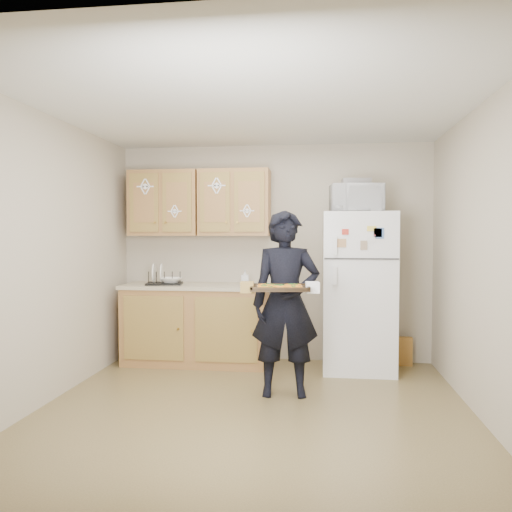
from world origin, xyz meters
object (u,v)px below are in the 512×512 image
(refrigerator, at_px, (358,292))
(dish_rack, at_px, (164,277))
(person, at_px, (286,303))
(microwave, at_px, (356,198))
(baking_tray, at_px, (280,288))

(refrigerator, distance_m, dish_rack, 2.16)
(person, xyz_separation_m, microwave, (0.68, 0.91, 1.01))
(dish_rack, bearing_deg, microwave, -1.36)
(person, xyz_separation_m, dish_rack, (-1.44, 0.96, 0.14))
(person, height_order, microwave, microwave)
(refrigerator, xyz_separation_m, microwave, (-0.03, -0.05, 1.00))
(refrigerator, relative_size, baking_tray, 3.46)
(baking_tray, height_order, microwave, microwave)
(person, height_order, baking_tray, person)
(refrigerator, height_order, dish_rack, refrigerator)
(baking_tray, bearing_deg, microwave, 53.45)
(person, relative_size, baking_tray, 3.41)
(person, relative_size, microwave, 3.16)
(baking_tray, xyz_separation_m, microwave, (0.71, 1.21, 0.84))
(baking_tray, bearing_deg, dish_rack, 132.35)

